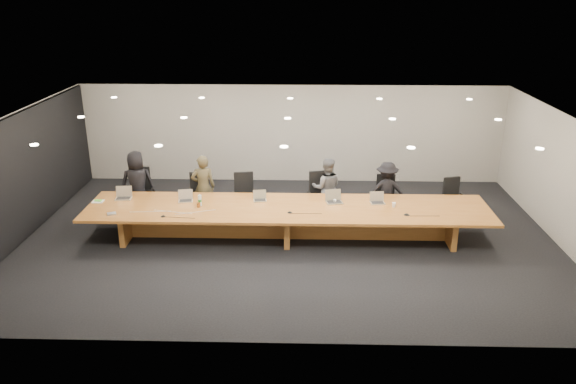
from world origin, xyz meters
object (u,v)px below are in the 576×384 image
object	(u,v)px
chair_mid_left	(245,196)
laptop_a	(123,193)
mic_right	(407,214)
person_c	(327,188)
water_bottle	(200,200)
amber_mug	(199,205)
laptop_d	(334,197)
laptop_e	(378,198)
chair_left	(201,195)
paper_cup_near	(335,201)
chair_right	(385,197)
person_a	(137,184)
chair_mid_right	(321,196)
mic_center	(290,212)
laptop_b	(185,196)
chair_far_right	(455,199)
person_d	(386,191)
chair_far_left	(141,192)
paper_cup_far	(394,205)
conference_table	(288,217)
laptop_c	(260,196)
av_box	(112,214)
mic_left	(163,216)
person_b	(203,187)

from	to	relation	value
chair_mid_left	laptop_a	distance (m)	2.86
chair_mid_left	mic_right	distance (m)	3.99
person_c	water_bottle	size ratio (longest dim) A/B	6.05
amber_mug	water_bottle	bearing A→B (deg)	78.57
laptop_d	laptop_e	xyz separation A→B (m)	(0.98, -0.01, -0.02)
chair_left	paper_cup_near	bearing A→B (deg)	-30.20
chair_right	person_a	distance (m)	6.08
chair_mid_left	amber_mug	world-z (taller)	chair_mid_left
paper_cup_near	mic_right	world-z (taller)	paper_cup_near
chair_mid_right	chair_mid_left	bearing A→B (deg)	168.86
laptop_a	water_bottle	xyz separation A→B (m)	(1.85, -0.36, -0.02)
laptop_d	mic_center	world-z (taller)	laptop_d
laptop_b	laptop_d	size ratio (longest dim) A/B	0.89
chair_far_right	water_bottle	distance (m)	6.14
person_d	mic_center	bearing A→B (deg)	33.97
laptop_a	water_bottle	distance (m)	1.89
chair_far_left	paper_cup_near	bearing A→B (deg)	-28.00
laptop_b	paper_cup_far	size ratio (longest dim) A/B	3.31
laptop_e	paper_cup_near	xyz separation A→B (m)	(-0.97, 0.01, -0.09)
chair_left	mic_center	size ratio (longest dim) A/B	10.33
chair_right	chair_far_right	bearing A→B (deg)	8.12
chair_far_left	person_d	size ratio (longest dim) A/B	0.82
conference_table	amber_mug	xyz separation A→B (m)	(-1.99, -0.05, 0.28)
person_d	paper_cup_far	distance (m)	1.12
water_bottle	mic_right	world-z (taller)	water_bottle
chair_mid_right	paper_cup_near	world-z (taller)	chair_mid_right
chair_left	chair_mid_left	distance (m)	1.09
person_d	laptop_b	bearing A→B (deg)	11.48
laptop_c	av_box	distance (m)	3.28
laptop_b	mic_left	xyz separation A→B (m)	(-0.30, -0.91, -0.11)
chair_left	chair_mid_left	size ratio (longest dim) A/B	0.98
person_d	mic_right	bearing A→B (deg)	98.41
conference_table	mic_left	bearing A→B (deg)	-166.99
av_box	mic_center	world-z (taller)	av_box
chair_mid_left	chair_left	bearing A→B (deg)	166.83
laptop_a	person_a	bearing A→B (deg)	78.69
water_bottle	mic_right	size ratio (longest dim) A/B	1.96
chair_far_left	laptop_c	bearing A→B (deg)	-33.01
laptop_b	chair_right	bearing A→B (deg)	2.37
chair_right	person_c	world-z (taller)	person_c
person_b	mic_left	size ratio (longest dim) A/B	14.40
mic_left	person_b	bearing A→B (deg)	71.97
chair_mid_right	laptop_e	world-z (taller)	chair_mid_right
person_a	paper_cup_far	world-z (taller)	person_a
av_box	mic_left	xyz separation A→B (m)	(1.14, -0.10, -0.00)
person_a	mic_left	bearing A→B (deg)	105.73
chair_right	water_bottle	world-z (taller)	chair_right
laptop_a	laptop_b	xyz separation A→B (m)	(1.47, -0.10, -0.01)
chair_left	paper_cup_far	size ratio (longest dim) A/B	11.25
conference_table	chair_left	world-z (taller)	chair_left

